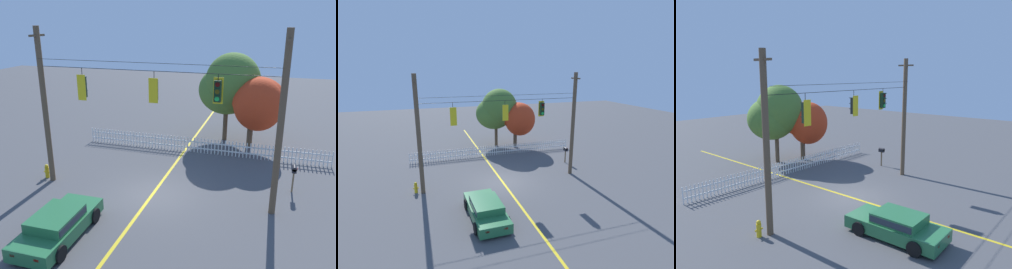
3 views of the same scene
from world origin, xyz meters
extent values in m
plane|color=#4C4C4F|center=(0.00, 0.00, 0.00)|extent=(80.00, 80.00, 0.00)
cube|color=gold|center=(0.00, 0.00, 0.00)|extent=(0.16, 36.00, 0.01)
cylinder|color=brown|center=(-5.74, 0.00, 4.02)|extent=(0.29, 0.29, 8.05)
cylinder|color=brown|center=(5.74, 0.00, 4.02)|extent=(0.29, 0.29, 8.05)
cube|color=brown|center=(-5.74, 0.00, 7.60)|extent=(0.10, 1.10, 0.10)
cube|color=brown|center=(5.74, 0.00, 7.60)|extent=(0.10, 1.10, 0.10)
cylinder|color=black|center=(0.00, 0.00, 6.15)|extent=(11.27, 0.02, 0.02)
cylinder|color=black|center=(0.00, -0.25, 6.53)|extent=(11.27, 0.02, 0.02)
cylinder|color=black|center=(-3.45, 0.00, 5.94)|extent=(0.03, 0.03, 0.43)
cube|color=yellow|center=(-3.45, -0.13, 5.23)|extent=(0.43, 0.02, 1.23)
cube|color=#1E3323|center=(-3.45, 0.00, 5.23)|extent=(0.30, 0.24, 0.99)
cylinder|color=#410706|center=(-3.45, 0.14, 5.56)|extent=(0.20, 0.03, 0.20)
cube|color=#1E3323|center=(-3.45, 0.18, 5.68)|extent=(0.22, 0.12, 0.06)
cylinder|color=#463B09|center=(-3.45, 0.14, 5.23)|extent=(0.20, 0.03, 0.20)
cube|color=#1E3323|center=(-3.45, 0.18, 5.35)|extent=(0.22, 0.12, 0.06)
cylinder|color=green|center=(-3.45, 0.14, 4.90)|extent=(0.20, 0.03, 0.20)
cube|color=#1E3323|center=(-3.45, 0.18, 5.02)|extent=(0.22, 0.12, 0.06)
cylinder|color=black|center=(0.17, 0.00, 5.95)|extent=(0.03, 0.03, 0.40)
cube|color=yellow|center=(0.17, -0.13, 5.30)|extent=(0.43, 0.02, 1.13)
cube|color=black|center=(0.17, 0.00, 5.30)|extent=(0.30, 0.24, 0.91)
cylinder|color=#410706|center=(0.17, 0.14, 5.60)|extent=(0.20, 0.03, 0.20)
cube|color=black|center=(0.17, 0.18, 5.72)|extent=(0.22, 0.12, 0.06)
cylinder|color=#463B09|center=(0.17, 0.14, 5.30)|extent=(0.20, 0.03, 0.20)
cube|color=black|center=(0.17, 0.18, 5.41)|extent=(0.22, 0.12, 0.06)
cylinder|color=green|center=(0.17, 0.14, 5.00)|extent=(0.20, 0.03, 0.20)
cube|color=black|center=(0.17, 0.18, 5.11)|extent=(0.22, 0.12, 0.06)
cylinder|color=black|center=(3.04, 0.00, 6.02)|extent=(0.03, 0.03, 0.27)
cube|color=yellow|center=(3.04, 0.13, 5.42)|extent=(0.43, 0.02, 1.15)
cube|color=black|center=(3.04, 0.00, 5.42)|extent=(0.30, 0.24, 0.93)
cylinder|color=#410706|center=(3.04, -0.14, 5.73)|extent=(0.20, 0.03, 0.20)
cube|color=black|center=(3.04, -0.18, 5.84)|extent=(0.22, 0.12, 0.06)
cylinder|color=#463B09|center=(3.04, -0.14, 5.42)|extent=(0.20, 0.03, 0.20)
cube|color=black|center=(3.04, -0.18, 5.54)|extent=(0.22, 0.12, 0.06)
cylinder|color=green|center=(3.04, -0.14, 5.11)|extent=(0.20, 0.03, 0.20)
cube|color=black|center=(3.04, -0.18, 5.23)|extent=(0.22, 0.12, 0.06)
cube|color=white|center=(-6.75, 6.33, 0.49)|extent=(0.06, 0.04, 0.99)
cube|color=white|center=(-6.52, 6.33, 0.49)|extent=(0.06, 0.04, 0.99)
cube|color=white|center=(-6.30, 6.33, 0.49)|extent=(0.06, 0.04, 0.99)
cube|color=white|center=(-6.07, 6.33, 0.49)|extent=(0.06, 0.04, 0.99)
cube|color=white|center=(-5.85, 6.33, 0.49)|extent=(0.06, 0.04, 0.99)
cube|color=white|center=(-5.62, 6.33, 0.49)|extent=(0.06, 0.04, 0.99)
cube|color=white|center=(-5.40, 6.33, 0.49)|extent=(0.06, 0.04, 0.99)
cube|color=white|center=(-5.17, 6.33, 0.49)|extent=(0.06, 0.04, 0.99)
cube|color=white|center=(-4.95, 6.33, 0.49)|extent=(0.06, 0.04, 0.99)
cube|color=white|center=(-4.72, 6.33, 0.49)|extent=(0.06, 0.04, 0.99)
cube|color=white|center=(-4.50, 6.33, 0.49)|extent=(0.06, 0.04, 0.99)
cube|color=white|center=(-4.28, 6.33, 0.49)|extent=(0.06, 0.04, 0.99)
cube|color=white|center=(-4.05, 6.33, 0.49)|extent=(0.06, 0.04, 0.99)
cube|color=white|center=(-3.83, 6.33, 0.49)|extent=(0.06, 0.04, 0.99)
cube|color=white|center=(-3.60, 6.33, 0.49)|extent=(0.06, 0.04, 0.99)
cube|color=white|center=(-3.38, 6.33, 0.49)|extent=(0.06, 0.04, 0.99)
cube|color=white|center=(-3.15, 6.33, 0.49)|extent=(0.06, 0.04, 0.99)
cube|color=white|center=(-2.93, 6.33, 0.49)|extent=(0.06, 0.04, 0.99)
cube|color=white|center=(-2.70, 6.33, 0.49)|extent=(0.06, 0.04, 0.99)
cube|color=white|center=(-2.48, 6.33, 0.49)|extent=(0.06, 0.04, 0.99)
cube|color=white|center=(-2.26, 6.33, 0.49)|extent=(0.06, 0.04, 0.99)
cube|color=white|center=(-2.03, 6.33, 0.49)|extent=(0.06, 0.04, 0.99)
cube|color=white|center=(-1.81, 6.33, 0.49)|extent=(0.06, 0.04, 0.99)
cube|color=white|center=(-1.58, 6.33, 0.49)|extent=(0.06, 0.04, 0.99)
cube|color=white|center=(-1.36, 6.33, 0.49)|extent=(0.06, 0.04, 0.99)
cube|color=white|center=(-1.13, 6.33, 0.49)|extent=(0.06, 0.04, 0.99)
cube|color=white|center=(-0.91, 6.33, 0.49)|extent=(0.06, 0.04, 0.99)
cube|color=white|center=(-0.68, 6.33, 0.49)|extent=(0.06, 0.04, 0.99)
cube|color=white|center=(-0.46, 6.33, 0.49)|extent=(0.06, 0.04, 0.99)
cube|color=white|center=(-0.23, 6.33, 0.49)|extent=(0.06, 0.04, 0.99)
cube|color=white|center=(-0.01, 6.33, 0.49)|extent=(0.06, 0.04, 0.99)
cube|color=white|center=(0.21, 6.33, 0.49)|extent=(0.06, 0.04, 0.99)
cube|color=white|center=(0.44, 6.33, 0.49)|extent=(0.06, 0.04, 0.99)
cube|color=white|center=(0.66, 6.33, 0.49)|extent=(0.06, 0.04, 0.99)
cube|color=white|center=(0.89, 6.33, 0.49)|extent=(0.06, 0.04, 0.99)
cube|color=white|center=(1.11, 6.33, 0.49)|extent=(0.06, 0.04, 0.99)
cube|color=white|center=(1.34, 6.33, 0.49)|extent=(0.06, 0.04, 0.99)
cube|color=white|center=(1.56, 6.33, 0.49)|extent=(0.06, 0.04, 0.99)
cube|color=white|center=(1.79, 6.33, 0.49)|extent=(0.06, 0.04, 0.99)
cube|color=white|center=(2.01, 6.33, 0.49)|extent=(0.06, 0.04, 0.99)
cube|color=white|center=(2.24, 6.33, 0.49)|extent=(0.06, 0.04, 0.99)
cube|color=white|center=(2.46, 6.33, 0.49)|extent=(0.06, 0.04, 0.99)
cube|color=white|center=(2.68, 6.33, 0.49)|extent=(0.06, 0.04, 0.99)
cube|color=white|center=(2.91, 6.33, 0.49)|extent=(0.06, 0.04, 0.99)
cube|color=white|center=(3.13, 6.33, 0.49)|extent=(0.06, 0.04, 0.99)
cube|color=white|center=(3.36, 6.33, 0.49)|extent=(0.06, 0.04, 0.99)
cube|color=white|center=(3.58, 6.33, 0.49)|extent=(0.06, 0.04, 0.99)
cube|color=white|center=(3.81, 6.33, 0.49)|extent=(0.06, 0.04, 0.99)
cube|color=white|center=(4.03, 6.33, 0.49)|extent=(0.06, 0.04, 0.99)
cube|color=white|center=(4.26, 6.33, 0.49)|extent=(0.06, 0.04, 0.99)
cube|color=white|center=(4.48, 6.33, 0.49)|extent=(0.06, 0.04, 0.99)
cube|color=white|center=(4.70, 6.33, 0.49)|extent=(0.06, 0.04, 0.99)
cube|color=white|center=(4.93, 6.33, 0.49)|extent=(0.06, 0.04, 0.99)
cube|color=white|center=(5.15, 6.33, 0.49)|extent=(0.06, 0.04, 0.99)
cube|color=white|center=(5.38, 6.33, 0.49)|extent=(0.06, 0.04, 0.99)
cube|color=white|center=(5.60, 6.33, 0.49)|extent=(0.06, 0.04, 0.99)
cube|color=white|center=(5.83, 6.33, 0.49)|extent=(0.06, 0.04, 0.99)
cube|color=white|center=(6.05, 6.33, 0.49)|extent=(0.06, 0.04, 0.99)
cube|color=white|center=(6.28, 6.33, 0.49)|extent=(0.06, 0.04, 0.99)
cube|color=white|center=(6.50, 6.33, 0.49)|extent=(0.06, 0.04, 0.99)
cube|color=white|center=(6.73, 6.33, 0.49)|extent=(0.06, 0.04, 0.99)
cube|color=white|center=(6.95, 6.33, 0.49)|extent=(0.06, 0.04, 0.99)
cube|color=white|center=(7.17, 6.33, 0.49)|extent=(0.06, 0.04, 0.99)
cube|color=white|center=(7.40, 6.33, 0.49)|extent=(0.06, 0.04, 0.99)
cube|color=white|center=(7.62, 6.33, 0.49)|extent=(0.06, 0.04, 0.99)
cube|color=white|center=(7.85, 6.33, 0.49)|extent=(0.06, 0.04, 0.99)
cube|color=white|center=(8.07, 6.33, 0.49)|extent=(0.06, 0.04, 0.99)
cube|color=white|center=(8.30, 6.33, 0.49)|extent=(0.06, 0.04, 0.99)
cube|color=white|center=(8.52, 6.33, 0.49)|extent=(0.06, 0.04, 0.99)
cube|color=white|center=(8.75, 6.33, 0.49)|extent=(0.06, 0.04, 0.99)
cube|color=white|center=(8.97, 6.33, 0.49)|extent=(0.06, 0.04, 0.99)
cube|color=white|center=(1.11, 6.36, 0.30)|extent=(15.72, 0.03, 0.08)
cube|color=white|center=(1.11, 6.36, 0.71)|extent=(15.72, 0.03, 0.08)
cylinder|color=brown|center=(2.17, 9.48, 1.33)|extent=(0.32, 0.32, 2.65)
ellipsoid|color=#4C752D|center=(2.09, 9.90, 3.54)|extent=(3.95, 3.62, 3.43)
ellipsoid|color=#4C752D|center=(2.55, 9.44, 4.23)|extent=(3.78, 3.65, 3.94)
cylinder|color=brown|center=(4.00, 8.44, 1.04)|extent=(0.38, 0.38, 2.08)
ellipsoid|color=red|center=(4.42, 8.12, 3.06)|extent=(3.20, 3.01, 3.46)
ellipsoid|color=red|center=(4.33, 8.66, 3.34)|extent=(3.53, 3.32, 2.88)
cube|color=#286B3D|center=(-2.37, -4.41, 0.45)|extent=(1.86, 4.36, 0.55)
cube|color=#286B3D|center=(-2.37, -4.56, 0.94)|extent=(1.60, 2.11, 0.42)
cube|color=#232D38|center=(-2.37, -4.56, 0.94)|extent=(1.64, 2.02, 0.27)
cylinder|color=black|center=(-3.29, -3.08, 0.32)|extent=(0.19, 0.64, 0.64)
cylinder|color=black|center=(-1.51, -3.05, 0.32)|extent=(0.19, 0.64, 0.64)
cylinder|color=black|center=(-3.23, -5.77, 0.32)|extent=(0.19, 0.64, 0.64)
cylinder|color=black|center=(-1.46, -5.73, 0.32)|extent=(0.19, 0.64, 0.64)
cube|color=white|center=(-2.90, -2.27, 0.55)|extent=(0.20, 0.04, 0.10)
cube|color=white|center=(-1.93, -2.26, 0.55)|extent=(0.20, 0.04, 0.10)
cube|color=red|center=(-2.82, -6.56, 0.55)|extent=(0.20, 0.04, 0.10)
cube|color=red|center=(-1.84, -6.54, 0.55)|extent=(0.20, 0.04, 0.10)
cylinder|color=gold|center=(-6.20, 0.17, 0.31)|extent=(0.22, 0.22, 0.61)
sphere|color=gold|center=(-6.20, 0.17, 0.68)|extent=(0.20, 0.20, 0.20)
cylinder|color=gold|center=(-6.35, 0.17, 0.34)|extent=(0.08, 0.08, 0.08)
cylinder|color=gold|center=(-6.05, 0.17, 0.34)|extent=(0.08, 0.08, 0.08)
cube|color=brown|center=(6.66, 2.40, 0.55)|extent=(0.08, 0.08, 1.10)
cube|color=black|center=(6.66, 2.40, 1.21)|extent=(0.22, 0.44, 0.20)
cylinder|color=black|center=(6.66, 2.40, 1.31)|extent=(0.22, 0.44, 0.22)
cube|color=red|center=(6.79, 2.30, 1.32)|extent=(0.02, 0.08, 0.12)
camera|label=1|loc=(5.39, -14.72, 8.39)|focal=37.52mm
camera|label=2|loc=(-5.50, -17.89, 8.44)|focal=28.72mm
camera|label=3|loc=(-13.85, -11.19, 7.00)|focal=34.79mm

